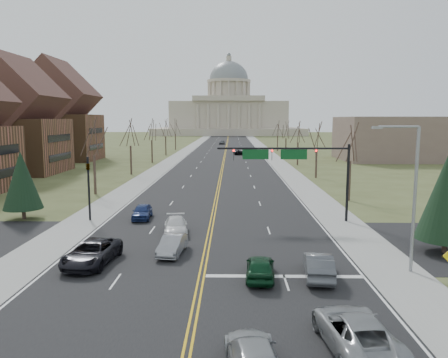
{
  "coord_description": "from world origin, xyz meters",
  "views": [
    {
      "loc": [
        1.8,
        -26.4,
        9.44
      ],
      "look_at": [
        0.99,
        20.52,
        3.0
      ],
      "focal_mm": 35.0,
      "sensor_mm": 36.0,
      "label": 1
    }
  ],
  "objects_px": {
    "car_nb_outer_second": "(356,331)",
    "car_sb_inner_lead": "(172,245)",
    "car_nb_inner_lead": "(260,267)",
    "car_far_sb": "(222,142)",
    "car_sb_outer_lead": "(92,253)",
    "car_sb_inner_second": "(176,226)",
    "signal_left": "(89,181)",
    "car_nb_inner_second": "(253,356)",
    "street_light": "(411,189)",
    "car_far_nb": "(238,152)",
    "car_nb_outer_lead": "(318,265)",
    "signal_mast": "(293,160)",
    "car_sb_outer_second": "(142,212)"
  },
  "relations": [
    {
      "from": "car_far_nb",
      "to": "car_nb_outer_lead",
      "type": "bearing_deg",
      "value": 86.19
    },
    {
      "from": "street_light",
      "to": "car_nb_outer_second",
      "type": "height_order",
      "value": "street_light"
    },
    {
      "from": "car_sb_inner_lead",
      "to": "car_far_sb",
      "type": "bearing_deg",
      "value": 96.15
    },
    {
      "from": "car_far_sb",
      "to": "car_sb_inner_second",
      "type": "bearing_deg",
      "value": -83.4
    },
    {
      "from": "car_sb_outer_lead",
      "to": "car_sb_inner_lead",
      "type": "bearing_deg",
      "value": 29.81
    },
    {
      "from": "car_far_nb",
      "to": "car_nb_outer_second",
      "type": "bearing_deg",
      "value": 85.96
    },
    {
      "from": "car_sb_inner_lead",
      "to": "car_sb_outer_lead",
      "type": "xyz_separation_m",
      "value": [
        -4.98,
        -2.27,
        0.1
      ]
    },
    {
      "from": "car_sb_inner_lead",
      "to": "car_sb_inner_second",
      "type": "relative_size",
      "value": 0.89
    },
    {
      "from": "car_sb_inner_lead",
      "to": "car_far_sb",
      "type": "relative_size",
      "value": 0.87
    },
    {
      "from": "car_nb_outer_second",
      "to": "car_sb_inner_second",
      "type": "height_order",
      "value": "car_nb_outer_second"
    },
    {
      "from": "car_nb_outer_second",
      "to": "car_far_nb",
      "type": "bearing_deg",
      "value": -92.97
    },
    {
      "from": "signal_left",
      "to": "car_sb_inner_lead",
      "type": "xyz_separation_m",
      "value": [
        9.15,
        -10.18,
        -3.03
      ]
    },
    {
      "from": "signal_mast",
      "to": "car_sb_outer_second",
      "type": "xyz_separation_m",
      "value": [
        -14.16,
        0.74,
        -5.05
      ]
    },
    {
      "from": "street_light",
      "to": "car_far_nb",
      "type": "distance_m",
      "value": 91.38
    },
    {
      "from": "car_sb_outer_lead",
      "to": "car_sb_outer_second",
      "type": "xyz_separation_m",
      "value": [
        0.61,
        13.18,
        -0.08
      ]
    },
    {
      "from": "car_far_nb",
      "to": "signal_mast",
      "type": "bearing_deg",
      "value": 86.91
    },
    {
      "from": "car_nb_outer_second",
      "to": "car_sb_inner_lead",
      "type": "distance_m",
      "value": 15.76
    },
    {
      "from": "car_nb_outer_lead",
      "to": "car_nb_outer_second",
      "type": "distance_m",
      "value": 8.29
    },
    {
      "from": "car_nb_inner_second",
      "to": "car_far_nb",
      "type": "distance_m",
      "value": 102.04
    },
    {
      "from": "signal_mast",
      "to": "car_nb_outer_second",
      "type": "relative_size",
      "value": 2.15
    },
    {
      "from": "car_nb_inner_lead",
      "to": "car_sb_outer_lead",
      "type": "bearing_deg",
      "value": -8.61
    },
    {
      "from": "car_nb_inner_lead",
      "to": "car_nb_outer_second",
      "type": "distance_m",
      "value": 8.75
    },
    {
      "from": "car_nb_outer_second",
      "to": "car_far_sb",
      "type": "xyz_separation_m",
      "value": [
        -8.73,
        148.64,
        0.01
      ]
    },
    {
      "from": "street_light",
      "to": "car_far_sb",
      "type": "bearing_deg",
      "value": 95.96
    },
    {
      "from": "car_nb_inner_lead",
      "to": "car_sb_inner_lead",
      "type": "height_order",
      "value": "car_nb_inner_lead"
    },
    {
      "from": "car_nb_outer_lead",
      "to": "car_nb_outer_second",
      "type": "relative_size",
      "value": 0.81
    },
    {
      "from": "signal_left",
      "to": "car_nb_inner_second",
      "type": "distance_m",
      "value": 28.64
    },
    {
      "from": "signal_mast",
      "to": "car_sb_inner_lead",
      "type": "xyz_separation_m",
      "value": [
        -9.79,
        -10.17,
        -5.08
      ]
    },
    {
      "from": "signal_left",
      "to": "car_nb_outer_lead",
      "type": "relative_size",
      "value": 1.32
    },
    {
      "from": "car_sb_inner_second",
      "to": "car_far_sb",
      "type": "height_order",
      "value": "car_far_sb"
    },
    {
      "from": "car_far_nb",
      "to": "car_sb_outer_lead",
      "type": "bearing_deg",
      "value": 77.11
    },
    {
      "from": "car_sb_inner_second",
      "to": "car_far_nb",
      "type": "distance_m",
      "value": 82.23
    },
    {
      "from": "car_nb_outer_second",
      "to": "car_far_sb",
      "type": "distance_m",
      "value": 148.9
    },
    {
      "from": "signal_left",
      "to": "car_far_nb",
      "type": "relative_size",
      "value": 1.23
    },
    {
      "from": "car_nb_outer_lead",
      "to": "car_nb_inner_second",
      "type": "xyz_separation_m",
      "value": [
        -4.41,
        -10.11,
        -0.06
      ]
    },
    {
      "from": "car_nb_inner_second",
      "to": "car_sb_inner_lead",
      "type": "relative_size",
      "value": 1.16
    },
    {
      "from": "car_nb_inner_lead",
      "to": "car_sb_outer_second",
      "type": "bearing_deg",
      "value": -52.77
    },
    {
      "from": "signal_mast",
      "to": "car_nb_inner_lead",
      "type": "height_order",
      "value": "signal_mast"
    },
    {
      "from": "car_nb_outer_second",
      "to": "car_sb_outer_second",
      "type": "bearing_deg",
      "value": -64.91
    },
    {
      "from": "car_sb_inner_second",
      "to": "car_sb_outer_lead",
      "type": "bearing_deg",
      "value": -127.88
    },
    {
      "from": "car_nb_inner_lead",
      "to": "car_nb_outer_second",
      "type": "bearing_deg",
      "value": 116.78
    },
    {
      "from": "car_nb_outer_second",
      "to": "car_sb_outer_second",
      "type": "height_order",
      "value": "car_nb_outer_second"
    },
    {
      "from": "signal_left",
      "to": "car_sb_outer_lead",
      "type": "bearing_deg",
      "value": -71.46
    },
    {
      "from": "signal_mast",
      "to": "car_sb_outer_lead",
      "type": "height_order",
      "value": "signal_mast"
    },
    {
      "from": "car_nb_inner_lead",
      "to": "car_far_sb",
      "type": "relative_size",
      "value": 0.89
    },
    {
      "from": "car_nb_inner_lead",
      "to": "signal_left",
      "type": "bearing_deg",
      "value": -40.75
    },
    {
      "from": "street_light",
      "to": "car_nb_inner_lead",
      "type": "bearing_deg",
      "value": -171.64
    },
    {
      "from": "car_nb_inner_lead",
      "to": "car_far_nb",
      "type": "xyz_separation_m",
      "value": [
        0.03,
        92.16,
        -0.03
      ]
    },
    {
      "from": "car_far_nb",
      "to": "street_light",
      "type": "bearing_deg",
      "value": 89.8
    },
    {
      "from": "street_light",
      "to": "car_nb_inner_second",
      "type": "height_order",
      "value": "street_light"
    }
  ]
}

